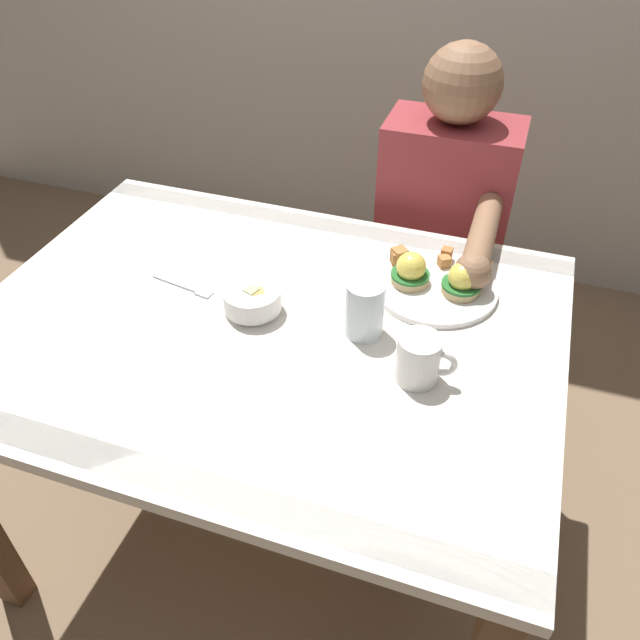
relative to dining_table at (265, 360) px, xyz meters
The scene contains 8 objects.
ground_plane 0.63m from the dining_table, ahead, with size 6.00×6.00×0.00m, color #7F664C.
dining_table is the anchor object (origin of this frame).
eggs_benedict_plate 0.40m from the dining_table, 35.59° to the left, with size 0.27×0.27×0.09m.
fruit_bowl 0.14m from the dining_table, 139.08° to the left, with size 0.12×0.12×0.06m.
coffee_mug 0.37m from the dining_table, ahead, with size 0.11×0.08×0.09m.
fork 0.24m from the dining_table, 165.00° to the left, with size 0.16×0.04×0.00m.
water_glass_near 0.26m from the dining_table, 10.60° to the left, with size 0.08×0.08×0.12m.
diner_person 0.66m from the dining_table, 65.87° to the left, with size 0.34×0.54×1.14m.
Camera 1 is at (0.43, -0.90, 1.58)m, focal length 35.57 mm.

